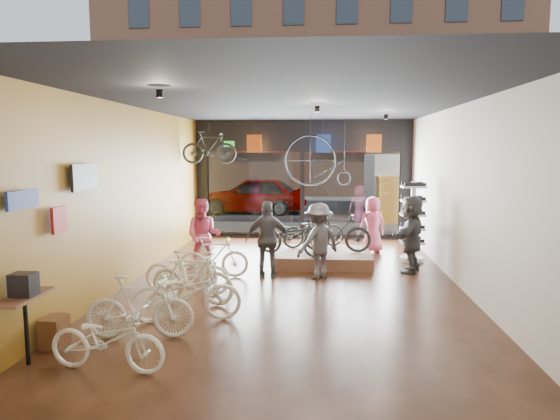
# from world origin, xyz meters

# --- Properties ---
(ground_plane) EXTENTS (7.00, 12.00, 0.04)m
(ground_plane) POSITION_xyz_m (0.00, 0.00, -0.02)
(ground_plane) COLOR black
(ground_plane) RESTS_ON ground
(ceiling) EXTENTS (7.00, 12.00, 0.04)m
(ceiling) POSITION_xyz_m (0.00, 0.00, 3.82)
(ceiling) COLOR black
(ceiling) RESTS_ON ground
(wall_left) EXTENTS (0.04, 12.00, 3.80)m
(wall_left) POSITION_xyz_m (-3.52, 0.00, 1.90)
(wall_left) COLOR olive
(wall_left) RESTS_ON ground
(wall_right) EXTENTS (0.04, 12.00, 3.80)m
(wall_right) POSITION_xyz_m (3.52, 0.00, 1.90)
(wall_right) COLOR beige
(wall_right) RESTS_ON ground
(wall_back) EXTENTS (7.00, 0.04, 3.80)m
(wall_back) POSITION_xyz_m (0.00, -6.02, 1.90)
(wall_back) COLOR beige
(wall_back) RESTS_ON ground
(storefront) EXTENTS (7.00, 0.26, 3.80)m
(storefront) POSITION_xyz_m (0.00, 6.00, 1.90)
(storefront) COLOR black
(storefront) RESTS_ON ground
(exit_sign) EXTENTS (0.35, 0.06, 0.18)m
(exit_sign) POSITION_xyz_m (-2.40, 5.88, 3.05)
(exit_sign) COLOR #198C26
(exit_sign) RESTS_ON storefront
(street_road) EXTENTS (30.00, 18.00, 0.02)m
(street_road) POSITION_xyz_m (0.00, 15.00, -0.01)
(street_road) COLOR black
(street_road) RESTS_ON ground
(sidewalk_near) EXTENTS (30.00, 2.40, 0.12)m
(sidewalk_near) POSITION_xyz_m (0.00, 7.20, 0.06)
(sidewalk_near) COLOR slate
(sidewalk_near) RESTS_ON ground
(sidewalk_far) EXTENTS (30.00, 2.00, 0.12)m
(sidewalk_far) POSITION_xyz_m (0.00, 19.00, 0.06)
(sidewalk_far) COLOR slate
(sidewalk_far) RESTS_ON ground
(opposite_building) EXTENTS (26.00, 5.00, 14.00)m
(opposite_building) POSITION_xyz_m (0.00, 21.50, 7.00)
(opposite_building) COLOR brown
(opposite_building) RESTS_ON ground
(street_car) EXTENTS (4.81, 1.94, 1.64)m
(street_car) POSITION_xyz_m (-2.45, 12.00, 0.82)
(street_car) COLOR gray
(street_car) RESTS_ON street_road
(box_truck) EXTENTS (2.25, 6.75, 2.66)m
(box_truck) POSITION_xyz_m (3.84, 11.00, 1.33)
(box_truck) COLOR silver
(box_truck) RESTS_ON street_road
(floor_bike_0) EXTENTS (1.64, 0.72, 0.84)m
(floor_bike_0) POSITION_xyz_m (-2.15, -4.33, 0.42)
(floor_bike_0) COLOR silver
(floor_bike_0) RESTS_ON ground_plane
(floor_bike_1) EXTENTS (1.69, 0.63, 0.99)m
(floor_bike_1) POSITION_xyz_m (-2.14, -3.21, 0.49)
(floor_bike_1) COLOR silver
(floor_bike_1) RESTS_ON ground_plane
(floor_bike_2) EXTENTS (1.93, 1.01, 0.96)m
(floor_bike_2) POSITION_xyz_m (-1.64, -2.40, 0.48)
(floor_bike_2) COLOR silver
(floor_bike_2) RESTS_ON ground_plane
(floor_bike_3) EXTENTS (1.72, 0.79, 1.00)m
(floor_bike_3) POSITION_xyz_m (-1.79, -1.42, 0.50)
(floor_bike_3) COLOR silver
(floor_bike_3) RESTS_ON ground_plane
(floor_bike_4) EXTENTS (1.81, 0.79, 0.92)m
(floor_bike_4) POSITION_xyz_m (-2.06, -0.78, 0.46)
(floor_bike_4) COLOR silver
(floor_bike_4) RESTS_ON ground_plane
(floor_bike_5) EXTENTS (1.61, 0.68, 0.94)m
(floor_bike_5) POSITION_xyz_m (-1.80, 0.48, 0.47)
(floor_bike_5) COLOR silver
(floor_bike_5) RESTS_ON ground_plane
(display_platform) EXTENTS (2.40, 1.80, 0.30)m
(display_platform) POSITION_xyz_m (0.64, 2.10, 0.15)
(display_platform) COLOR brown
(display_platform) RESTS_ON ground_plane
(display_bike_left) EXTENTS (1.94, 1.31, 0.97)m
(display_bike_left) POSITION_xyz_m (-0.09, 1.59, 0.78)
(display_bike_left) COLOR black
(display_bike_left) RESTS_ON display_platform
(display_bike_mid) EXTENTS (1.72, 0.61, 1.01)m
(display_bike_mid) POSITION_xyz_m (1.01, 2.10, 0.81)
(display_bike_mid) COLOR black
(display_bike_mid) RESTS_ON display_platform
(display_bike_right) EXTENTS (1.81, 1.17, 0.90)m
(display_bike_right) POSITION_xyz_m (0.41, 2.68, 0.75)
(display_bike_right) COLOR black
(display_bike_right) RESTS_ON display_platform
(customer_1) EXTENTS (0.86, 0.68, 1.73)m
(customer_1) POSITION_xyz_m (-2.13, 0.98, 0.87)
(customer_1) COLOR #CC4C72
(customer_1) RESTS_ON ground_plane
(customer_2) EXTENTS (1.02, 0.45, 1.73)m
(customer_2) POSITION_xyz_m (-0.58, 0.61, 0.86)
(customer_2) COLOR #3F3F44
(customer_2) RESTS_ON ground_plane
(customer_3) EXTENTS (1.24, 1.18, 1.69)m
(customer_3) POSITION_xyz_m (0.55, 0.60, 0.85)
(customer_3) COLOR #3F3F44
(customer_3) RESTS_ON ground_plane
(customer_4) EXTENTS (0.87, 0.68, 1.57)m
(customer_4) POSITION_xyz_m (2.04, 3.57, 0.78)
(customer_4) COLOR #CC4C72
(customer_4) RESTS_ON ground_plane
(customer_5) EXTENTS (1.12, 1.75, 1.81)m
(customer_5) POSITION_xyz_m (2.72, 1.40, 0.90)
(customer_5) COLOR #3F3F44
(customer_5) RESTS_ON ground_plane
(sunglasses_rack) EXTENTS (0.73, 0.65, 2.06)m
(sunglasses_rack) POSITION_xyz_m (2.95, 2.56, 1.03)
(sunglasses_rack) COLOR white
(sunglasses_rack) RESTS_ON ground_plane
(wall_merch) EXTENTS (0.40, 2.40, 2.60)m
(wall_merch) POSITION_xyz_m (-3.38, -3.50, 1.30)
(wall_merch) COLOR navy
(wall_merch) RESTS_ON wall_left
(penny_farthing) EXTENTS (1.87, 0.06, 1.50)m
(penny_farthing) POSITION_xyz_m (0.59, 4.33, 2.50)
(penny_farthing) COLOR black
(penny_farthing) RESTS_ON ceiling
(hung_bike) EXTENTS (1.63, 0.68, 0.95)m
(hung_bike) POSITION_xyz_m (-2.68, 4.20, 2.93)
(hung_bike) COLOR black
(hung_bike) RESTS_ON ceiling
(jersey_left) EXTENTS (0.45, 0.03, 0.55)m
(jersey_left) POSITION_xyz_m (-1.49, 5.20, 3.05)
(jersey_left) COLOR #CC5919
(jersey_left) RESTS_ON ceiling
(jersey_mid) EXTENTS (0.45, 0.03, 0.55)m
(jersey_mid) POSITION_xyz_m (0.66, 5.20, 3.05)
(jersey_mid) COLOR #1E3F99
(jersey_mid) RESTS_ON ceiling
(jersey_right) EXTENTS (0.45, 0.03, 0.55)m
(jersey_right) POSITION_xyz_m (2.20, 5.20, 3.05)
(jersey_right) COLOR #CC5919
(jersey_right) RESTS_ON ceiling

